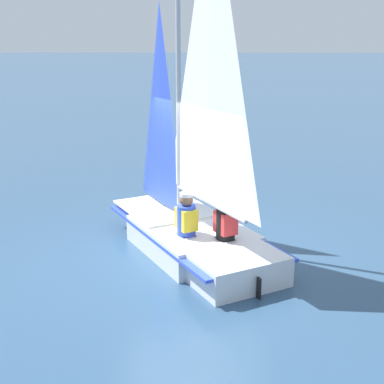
% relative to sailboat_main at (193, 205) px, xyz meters
% --- Properties ---
extents(ground_plane, '(260.00, 260.00, 0.00)m').
position_rel_sailboat_main_xyz_m(ground_plane, '(0.04, 0.02, -0.84)').
color(ground_plane, '#2D4C6B').
extents(sailboat_main, '(4.05, 3.20, 5.82)m').
position_rel_sailboat_main_xyz_m(sailboat_main, '(0.00, 0.00, 0.00)').
color(sailboat_main, silver).
rests_on(sailboat_main, ground_plane).
extents(sailor_helm, '(0.42, 0.41, 1.16)m').
position_rel_sailboat_main_xyz_m(sailor_helm, '(-0.40, 0.11, -0.20)').
color(sailor_helm, black).
rests_on(sailor_helm, ground_plane).
extents(sailor_crew, '(0.42, 0.41, 1.16)m').
position_rel_sailboat_main_xyz_m(sailor_crew, '(-0.56, -0.52, -0.21)').
color(sailor_crew, black).
rests_on(sailor_crew, ground_plane).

